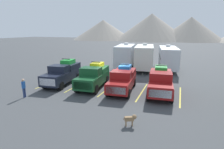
# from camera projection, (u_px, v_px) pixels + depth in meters

# --- Properties ---
(ground_plane) EXTENTS (240.00, 240.00, 0.00)m
(ground_plane) POSITION_uv_depth(u_px,v_px,m) (111.00, 86.00, 19.42)
(ground_plane) COLOR #3F4244
(pickup_truck_a) EXTENTS (2.54, 5.72, 2.64)m
(pickup_truck_a) POSITION_uv_depth(u_px,v_px,m) (63.00, 73.00, 20.04)
(pickup_truck_a) COLOR black
(pickup_truck_a) RESTS_ON ground
(pickup_truck_b) EXTENTS (2.56, 5.44, 2.53)m
(pickup_truck_b) POSITION_uv_depth(u_px,v_px,m) (93.00, 76.00, 18.76)
(pickup_truck_b) COLOR #144723
(pickup_truck_b) RESTS_ON ground
(pickup_truck_c) EXTENTS (2.53, 5.55, 2.45)m
(pickup_truck_c) POSITION_uv_depth(u_px,v_px,m) (123.00, 79.00, 17.80)
(pickup_truck_c) COLOR maroon
(pickup_truck_c) RESTS_ON ground
(pickup_truck_d) EXTENTS (2.59, 5.70, 2.52)m
(pickup_truck_d) POSITION_uv_depth(u_px,v_px,m) (160.00, 81.00, 16.82)
(pickup_truck_d) COLOR maroon
(pickup_truck_d) RESTS_ON ground
(lot_stripe_a) EXTENTS (0.12, 5.50, 0.01)m
(lot_stripe_a) POSITION_uv_depth(u_px,v_px,m) (53.00, 82.00, 20.99)
(lot_stripe_a) COLOR gold
(lot_stripe_a) RESTS_ON ground
(lot_stripe_b) EXTENTS (0.12, 5.50, 0.01)m
(lot_stripe_b) POSITION_uv_depth(u_px,v_px,m) (79.00, 85.00, 19.84)
(lot_stripe_b) COLOR gold
(lot_stripe_b) RESTS_ON ground
(lot_stripe_c) EXTENTS (0.12, 5.50, 0.01)m
(lot_stripe_c) POSITION_uv_depth(u_px,v_px,m) (109.00, 88.00, 18.69)
(lot_stripe_c) COLOR gold
(lot_stripe_c) RESTS_ON ground
(lot_stripe_d) EXTENTS (0.12, 5.50, 0.01)m
(lot_stripe_d) POSITION_uv_depth(u_px,v_px,m) (142.00, 92.00, 17.53)
(lot_stripe_d) COLOR gold
(lot_stripe_d) RESTS_ON ground
(lot_stripe_e) EXTENTS (0.12, 5.50, 0.01)m
(lot_stripe_e) POSITION_uv_depth(u_px,v_px,m) (180.00, 96.00, 16.38)
(lot_stripe_e) COLOR gold
(lot_stripe_e) RESTS_ON ground
(camper_trailer_a) EXTENTS (3.38, 8.21, 3.84)m
(camper_trailer_a) POSITION_uv_depth(u_px,v_px,m) (125.00, 55.00, 27.94)
(camper_trailer_a) COLOR silver
(camper_trailer_a) RESTS_ON ground
(camper_trailer_b) EXTENTS (3.48, 8.42, 3.84)m
(camper_trailer_b) POSITION_uv_depth(u_px,v_px,m) (144.00, 56.00, 26.91)
(camper_trailer_b) COLOR silver
(camper_trailer_b) RESTS_ON ground
(camper_trailer_c) EXTENTS (3.38, 8.46, 3.64)m
(camper_trailer_c) POSITION_uv_depth(u_px,v_px,m) (168.00, 57.00, 26.64)
(camper_trailer_c) COLOR silver
(camper_trailer_c) RESTS_ON ground
(person_a) EXTENTS (0.23, 0.37, 1.67)m
(person_a) POSITION_uv_depth(u_px,v_px,m) (24.00, 87.00, 15.89)
(person_a) COLOR navy
(person_a) RESTS_ON ground
(dog) EXTENTS (0.78, 0.49, 0.72)m
(dog) POSITION_uv_depth(u_px,v_px,m) (131.00, 118.00, 11.22)
(dog) COLOR olive
(dog) RESTS_ON ground
(mountain_ridge) EXTENTS (123.60, 45.94, 15.25)m
(mountain_ridge) POSITION_uv_depth(u_px,v_px,m) (167.00, 29.00, 104.06)
(mountain_ridge) COLOR gray
(mountain_ridge) RESTS_ON ground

